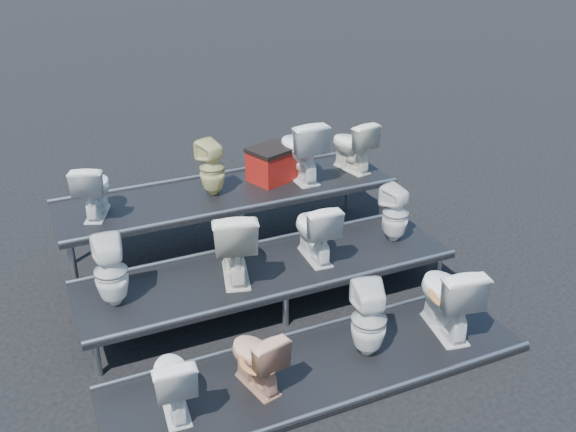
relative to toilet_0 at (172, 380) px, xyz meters
name	(u,v)px	position (x,y,z in m)	size (l,w,h in m)	color
ground	(269,302)	(1.45, 1.30, -0.39)	(80.00, 80.00, 0.00)	black
tier_front	(319,368)	(1.45, 0.00, -0.36)	(4.20, 1.20, 0.06)	black
tier_mid	(268,285)	(1.45, 1.30, -0.16)	(4.20, 1.20, 0.46)	black
tier_back	(229,222)	(1.45, 2.60, 0.04)	(4.20, 1.20, 0.86)	black
toilet_0	(172,380)	(0.00, 0.00, 0.00)	(0.37, 0.65, 0.66)	white
toilet_1	(256,357)	(0.79, 0.00, -0.01)	(0.36, 0.63, 0.65)	tan
toilet_2	(369,320)	(1.98, 0.00, 0.06)	(0.35, 0.36, 0.78)	white
toilet_3	(447,296)	(2.91, 0.00, 0.09)	(0.47, 0.83, 0.84)	white
toilet_4	(111,272)	(-0.24, 1.30, 0.44)	(0.33, 0.34, 0.74)	white
toilet_5	(234,242)	(1.06, 1.30, 0.49)	(0.47, 0.82, 0.83)	white
toilet_6	(315,230)	(2.02, 1.30, 0.43)	(0.40, 0.70, 0.71)	white
toilet_7	(395,214)	(3.08, 1.30, 0.41)	(0.31, 0.32, 0.69)	white
toilet_8	(93,189)	(-0.16, 2.60, 0.79)	(0.36, 0.64, 0.65)	white
toilet_9	(212,168)	(1.26, 2.60, 0.81)	(0.31, 0.32, 0.69)	#D3CA82
toilet_10	(300,149)	(2.44, 2.60, 0.88)	(0.46, 0.80, 0.82)	white
toilet_11	(352,145)	(3.20, 2.60, 0.82)	(0.39, 0.68, 0.69)	white
red_crate	(272,166)	(2.10, 2.70, 0.67)	(0.55, 0.44, 0.40)	#9D1A11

